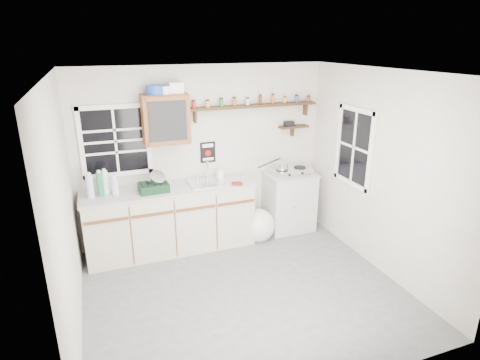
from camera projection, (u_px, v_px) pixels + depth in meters
name	position (u px, v px, depth m)	size (l,w,h in m)	color
room	(244.00, 192.00, 4.33)	(3.64, 3.24, 2.54)	#515153
main_cabinet	(171.00, 219.00, 5.55)	(2.31, 0.63, 0.92)	#B8B399
right_cabinet	(289.00, 201.00, 6.18)	(0.73, 0.57, 0.91)	#BBBAB4
sink	(207.00, 182.00, 5.58)	(0.52, 0.44, 0.29)	silver
upper_cabinet	(166.00, 119.00, 5.24)	(0.60, 0.32, 0.65)	brown
upper_cabinet_clutter	(163.00, 89.00, 5.11)	(0.48, 0.24, 0.14)	#1B45B0
spice_shelf	(253.00, 105.00, 5.69)	(1.91, 0.18, 0.35)	black
secondary_shelf	(292.00, 126.00, 6.02)	(0.45, 0.16, 0.24)	black
warning_sign	(208.00, 152.00, 5.75)	(0.22, 0.02, 0.30)	black
window_back	(116.00, 141.00, 5.24)	(0.93, 0.03, 0.98)	black
window_right	(354.00, 147.00, 5.34)	(0.03, 0.78, 1.08)	black
water_bottles	(102.00, 184.00, 5.07)	(0.38, 0.13, 0.35)	silver
dish_rack	(155.00, 185.00, 5.24)	(0.39, 0.30, 0.28)	black
soap_bottle	(220.00, 172.00, 5.73)	(0.08, 0.08, 0.18)	silver
rag	(237.00, 184.00, 5.52)	(0.15, 0.12, 0.02)	maroon
hotplate	(291.00, 171.00, 6.00)	(0.60, 0.32, 0.09)	silver
saucepan	(282.00, 166.00, 5.92)	(0.42, 0.25, 0.18)	silver
trash_bag	(259.00, 225.00, 5.90)	(0.45, 0.41, 0.52)	silver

